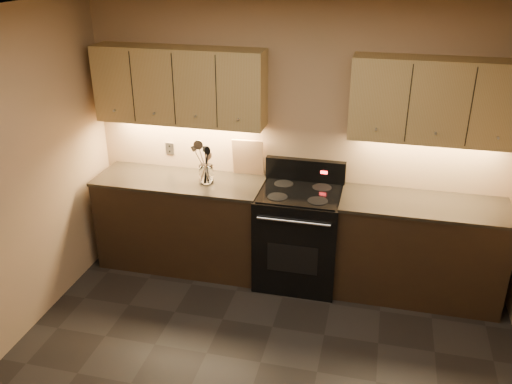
% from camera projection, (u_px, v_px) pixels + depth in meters
% --- Properties ---
extents(ceiling, '(4.00, 4.00, 0.00)m').
position_uv_depth(ceiling, '(243.00, 26.00, 2.77)').
color(ceiling, silver).
rests_on(ceiling, wall_back).
extents(wall_back, '(4.00, 0.04, 2.60)m').
position_uv_depth(wall_back, '(299.00, 141.00, 5.07)').
color(wall_back, tan).
rests_on(wall_back, ground).
extents(counter_left, '(1.62, 0.62, 0.93)m').
position_uv_depth(counter_left, '(182.00, 222.00, 5.39)').
color(counter_left, black).
rests_on(counter_left, ground).
extents(counter_right, '(1.46, 0.62, 0.93)m').
position_uv_depth(counter_right, '(419.00, 249.00, 4.90)').
color(counter_right, black).
rests_on(counter_right, ground).
extents(stove, '(0.76, 0.68, 1.14)m').
position_uv_depth(stove, '(299.00, 235.00, 5.12)').
color(stove, black).
rests_on(stove, ground).
extents(upper_cab_left, '(1.60, 0.30, 0.70)m').
position_uv_depth(upper_cab_left, '(179.00, 86.00, 4.97)').
color(upper_cab_left, tan).
rests_on(upper_cab_left, wall_back).
extents(upper_cab_right, '(1.44, 0.30, 0.70)m').
position_uv_depth(upper_cab_right, '(438.00, 101.00, 4.48)').
color(upper_cab_right, tan).
rests_on(upper_cab_right, wall_back).
extents(outlet_plate, '(0.08, 0.01, 0.12)m').
position_uv_depth(outlet_plate, '(170.00, 149.00, 5.42)').
color(outlet_plate, '#B2B5BA').
rests_on(outlet_plate, wall_back).
extents(utensil_crock, '(0.15, 0.15, 0.17)m').
position_uv_depth(utensil_crock, '(206.00, 175.00, 5.10)').
color(utensil_crock, white).
rests_on(utensil_crock, counter_left).
extents(cutting_board, '(0.30, 0.11, 0.38)m').
position_uv_depth(cutting_board, '(248.00, 157.00, 5.21)').
color(cutting_board, tan).
rests_on(cutting_board, counter_left).
extents(wooden_spoon, '(0.14, 0.09, 0.30)m').
position_uv_depth(wooden_spoon, '(201.00, 167.00, 5.05)').
color(wooden_spoon, tan).
rests_on(wooden_spoon, utensil_crock).
extents(black_spoon, '(0.11, 0.11, 0.36)m').
position_uv_depth(black_spoon, '(205.00, 162.00, 5.07)').
color(black_spoon, black).
rests_on(black_spoon, utensil_crock).
extents(black_turner, '(0.14, 0.17, 0.36)m').
position_uv_depth(black_turner, '(207.00, 164.00, 5.03)').
color(black_turner, black).
rests_on(black_turner, utensil_crock).
extents(steel_spatula, '(0.25, 0.10, 0.39)m').
position_uv_depth(steel_spatula, '(210.00, 162.00, 5.05)').
color(steel_spatula, silver).
rests_on(steel_spatula, utensil_crock).
extents(steel_skimmer, '(0.19, 0.11, 0.40)m').
position_uv_depth(steel_skimmer, '(208.00, 162.00, 5.03)').
color(steel_skimmer, silver).
rests_on(steel_skimmer, utensil_crock).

